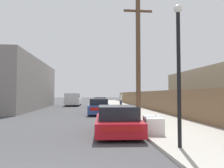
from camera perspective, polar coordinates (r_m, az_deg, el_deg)
sidewalk_curb at (r=27.38m, az=3.38°, el=-6.16°), size 4.20×63.00×0.12m
discarded_fridge at (r=9.65m, az=10.63°, el=-10.33°), size 0.94×1.69×0.68m
parked_sports_car_red at (r=9.86m, az=1.33°, el=-9.53°), size 2.08×4.55×1.23m
car_parked_mid at (r=18.96m, az=-3.37°, el=-6.01°), size 1.97×4.44×1.34m
car_parked_far at (r=29.91m, az=-3.31°, el=-4.80°), size 2.00×4.25×1.30m
pickup_truck at (r=33.05m, az=-10.10°, el=-4.01°), size 2.18×5.93×1.86m
utility_pole at (r=13.79m, az=6.86°, el=6.99°), size 1.80×0.29×7.61m
street_lamp at (r=7.09m, az=17.02°, el=5.25°), size 0.26×0.26×4.42m
wooden_fence at (r=22.98m, az=10.09°, el=-4.24°), size 0.08×40.93×1.93m
building_left_block at (r=28.25m, az=-24.76°, el=-0.21°), size 7.00×17.87×5.65m
pedestrian at (r=26.81m, az=2.32°, el=-4.08°), size 0.34×0.34×1.83m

